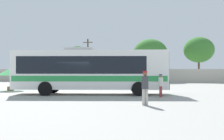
# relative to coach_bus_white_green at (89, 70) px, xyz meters

# --- Properties ---
(ground_plane) EXTENTS (300.00, 300.00, 0.00)m
(ground_plane) POSITION_rel_coach_bus_white_green_xyz_m (-0.92, 9.66, -1.94)
(ground_plane) COLOR #A3A099
(perimeter_wall) EXTENTS (80.00, 0.30, 2.09)m
(perimeter_wall) POSITION_rel_coach_bus_white_green_xyz_m (-0.92, 22.11, -0.89)
(perimeter_wall) COLOR #B2AD9E
(perimeter_wall) RESTS_ON ground_plane
(coach_bus_white_green) EXTENTS (12.00, 4.03, 3.63)m
(coach_bus_white_green) POSITION_rel_coach_bus_white_green_xyz_m (0.00, 0.00, 0.00)
(coach_bus_white_green) COLOR white
(coach_bus_white_green) RESTS_ON ground_plane
(attendant_by_bus_door) EXTENTS (0.42, 0.42, 1.60)m
(attendant_by_bus_door) POSITION_rel_coach_bus_white_green_xyz_m (5.47, -1.41, -1.02)
(attendant_by_bus_door) COLOR #99383D
(attendant_by_bus_door) RESTS_ON ground_plane
(passenger_waiting_on_apron) EXTENTS (0.47, 0.47, 1.83)m
(passenger_waiting_on_apron) POSITION_rel_coach_bus_white_green_xyz_m (4.53, -6.03, -0.90)
(passenger_waiting_on_apron) COLOR #B7B2A8
(passenger_waiting_on_apron) RESTS_ON ground_plane
(vendor_umbrella_secondary_green) EXTENTS (2.41, 2.41, 2.07)m
(vendor_umbrella_secondary_green) POSITION_rel_coach_bus_white_green_xyz_m (-8.21, 2.96, -0.22)
(vendor_umbrella_secondary_green) COLOR gray
(vendor_umbrella_secondary_green) RESTS_ON ground_plane
(parked_car_leftmost_grey) EXTENTS (4.25, 2.05, 1.45)m
(parked_car_leftmost_grey) POSITION_rel_coach_bus_white_green_xyz_m (-13.93, 18.42, -1.16)
(parked_car_leftmost_grey) COLOR slate
(parked_car_leftmost_grey) RESTS_ON ground_plane
(parked_car_second_red) EXTENTS (4.56, 2.14, 1.42)m
(parked_car_second_red) POSITION_rel_coach_bus_white_green_xyz_m (-8.04, 17.51, -1.18)
(parked_car_second_red) COLOR red
(parked_car_second_red) RESTS_ON ground_plane
(utility_pole_near) EXTENTS (1.80, 0.39, 7.39)m
(utility_pole_near) POSITION_rel_coach_bus_white_green_xyz_m (-6.39, 25.59, 1.94)
(utility_pole_near) COLOR #4C3823
(utility_pole_near) RESTS_ON ground_plane
(roadside_tree_left) EXTENTS (3.87, 3.87, 5.34)m
(roadside_tree_left) POSITION_rel_coach_bus_white_green_xyz_m (-17.47, 27.72, 1.75)
(roadside_tree_left) COLOR brown
(roadside_tree_left) RESTS_ON ground_plane
(roadside_tree_midleft) EXTENTS (3.83, 3.83, 6.21)m
(roadside_tree_midleft) POSITION_rel_coach_bus_white_green_xyz_m (-8.41, 26.03, 2.62)
(roadside_tree_midleft) COLOR brown
(roadside_tree_midleft) RESTS_ON ground_plane
(roadside_tree_midright) EXTENTS (5.69, 5.69, 7.13)m
(roadside_tree_midright) POSITION_rel_coach_bus_white_green_xyz_m (4.44, 25.07, 2.77)
(roadside_tree_midright) COLOR brown
(roadside_tree_midright) RESTS_ON ground_plane
(roadside_tree_right) EXTENTS (5.10, 5.10, 7.55)m
(roadside_tree_right) POSITION_rel_coach_bus_white_green_xyz_m (12.57, 27.01, 3.43)
(roadside_tree_right) COLOR brown
(roadside_tree_right) RESTS_ON ground_plane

